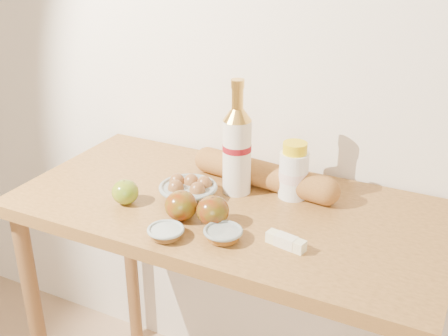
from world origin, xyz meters
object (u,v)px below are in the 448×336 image
(bourbon_bottle, at_px, (237,148))
(baguette, at_px, (263,175))
(table, at_px, (229,241))
(cream_bottle, at_px, (294,172))
(egg_bowl, at_px, (189,189))

(bourbon_bottle, bearing_deg, baguette, 66.20)
(table, bearing_deg, cream_bottle, 39.95)
(bourbon_bottle, distance_m, baguette, 0.13)
(cream_bottle, bearing_deg, bourbon_bottle, -145.82)
(table, height_order, egg_bowl, egg_bowl)
(table, bearing_deg, bourbon_bottle, 99.15)
(cream_bottle, height_order, egg_bowl, cream_bottle)
(cream_bottle, bearing_deg, table, -121.99)
(table, height_order, bourbon_bottle, bourbon_bottle)
(baguette, bearing_deg, table, -101.43)
(baguette, bearing_deg, bourbon_bottle, -125.45)
(egg_bowl, bearing_deg, cream_bottle, 27.49)
(bourbon_bottle, xyz_separation_m, cream_bottle, (0.15, 0.04, -0.06))
(table, relative_size, bourbon_bottle, 3.60)
(cream_bottle, distance_m, baguette, 0.11)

